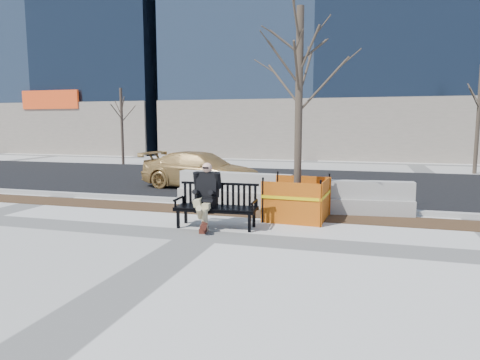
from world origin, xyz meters
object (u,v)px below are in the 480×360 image
object	(u,v)px
bench	(216,227)
tree_fence	(297,219)
seated_man	(206,226)
jersey_barrier_left	(234,205)
jersey_barrier_right	(352,213)
sedan	(202,188)

from	to	relation	value
bench	tree_fence	distance (m)	2.19
seated_man	jersey_barrier_left	xyz separation A→B (m)	(-0.13, 2.68, 0.00)
bench	seated_man	size ratio (longest dim) A/B	1.28
tree_fence	jersey_barrier_right	world-z (taller)	tree_fence
seated_man	sedan	size ratio (longest dim) A/B	0.33
seated_man	tree_fence	distance (m)	2.37
tree_fence	jersey_barrier_right	xyz separation A→B (m)	(1.31, 1.05, 0.00)
tree_fence	jersey_barrier_left	xyz separation A→B (m)	(-2.05, 1.29, 0.00)
seated_man	jersey_barrier_left	size ratio (longest dim) A/B	0.44
tree_fence	jersey_barrier_left	distance (m)	2.42
tree_fence	jersey_barrier_left	bearing A→B (deg)	147.83
bench	tree_fence	world-z (taller)	tree_fence
tree_fence	sedan	xyz separation A→B (m)	(-4.22, 4.29, 0.00)
tree_fence	jersey_barrier_right	size ratio (longest dim) A/B	1.77
bench	jersey_barrier_left	distance (m)	2.75
seated_man	sedan	distance (m)	6.13
jersey_barrier_right	bench	bearing A→B (deg)	-145.90
sedan	jersey_barrier_right	distance (m)	6.42
jersey_barrier_left	jersey_barrier_right	size ratio (longest dim) A/B	1.09
jersey_barrier_left	seated_man	bearing A→B (deg)	-81.25
bench	sedan	xyz separation A→B (m)	(-2.56, 5.72, 0.00)
sedan	jersey_barrier_left	xyz separation A→B (m)	(2.18, -3.00, 0.00)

